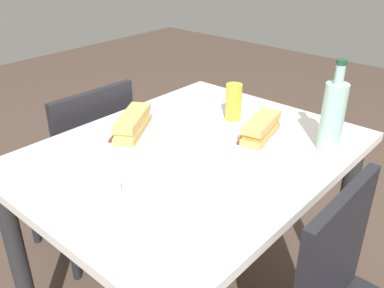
{
  "coord_description": "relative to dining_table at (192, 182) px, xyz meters",
  "views": [
    {
      "loc": [
        -0.9,
        -0.79,
        1.41
      ],
      "look_at": [
        0.0,
        0.0,
        0.79
      ],
      "focal_mm": 39.07,
      "sensor_mm": 36.0,
      "label": 1
    }
  ],
  "objects": [
    {
      "name": "baguette_sandwich_near",
      "position": [
        0.2,
        -0.13,
        0.17
      ],
      "size": [
        0.21,
        0.11,
        0.07
      ],
      "color": "tan",
      "rests_on": "plate_near"
    },
    {
      "name": "paper_napkin",
      "position": [
        -0.28,
        0.32,
        0.12
      ],
      "size": [
        0.16,
        0.16,
        0.0
      ],
      "primitive_type": "cube",
      "rotation": [
        0.0,
        0.0,
        0.18
      ],
      "color": "white",
      "rests_on": "dining_table"
    },
    {
      "name": "plate_far",
      "position": [
        -0.06,
        0.22,
        0.13
      ],
      "size": [
        0.22,
        0.22,
        0.01
      ],
      "primitive_type": "cylinder",
      "color": "silver",
      "rests_on": "dining_table"
    },
    {
      "name": "dining_table",
      "position": [
        0.0,
        0.0,
        0.0
      ],
      "size": [
        1.08,
        0.85,
        0.77
      ],
      "color": "silver",
      "rests_on": "ground"
    },
    {
      "name": "knife_near",
      "position": [
        0.18,
        -0.09,
        0.14
      ],
      "size": [
        0.18,
        0.06,
        0.01
      ],
      "color": "silver",
      "rests_on": "plate_near"
    },
    {
      "name": "water_bottle",
      "position": [
        0.3,
        -0.33,
        0.24
      ],
      "size": [
        0.07,
        0.07,
        0.3
      ],
      "color": "#99C6B7",
      "rests_on": "dining_table"
    },
    {
      "name": "plate_near",
      "position": [
        0.2,
        -0.13,
        0.13
      ],
      "size": [
        0.22,
        0.22,
        0.01
      ],
      "primitive_type": "cylinder",
      "color": "white",
      "rests_on": "dining_table"
    },
    {
      "name": "chair_far",
      "position": [
        -0.0,
        0.62,
        -0.17
      ],
      "size": [
        0.41,
        0.41,
        0.85
      ],
      "color": "black",
      "rests_on": "ground"
    },
    {
      "name": "beer_glass",
      "position": [
        0.29,
        0.05,
        0.19
      ],
      "size": [
        0.06,
        0.06,
        0.14
      ],
      "primitive_type": "cylinder",
      "color": "gold",
      "rests_on": "dining_table"
    },
    {
      "name": "knife_far",
      "position": [
        -0.1,
        0.25,
        0.14
      ],
      "size": [
        0.16,
        0.1,
        0.01
      ],
      "color": "silver",
      "rests_on": "plate_far"
    },
    {
      "name": "baguette_sandwich_far",
      "position": [
        -0.06,
        0.22,
        0.17
      ],
      "size": [
        0.23,
        0.18,
        0.07
      ],
      "color": "tan",
      "rests_on": "plate_far"
    },
    {
      "name": "olive_bowl",
      "position": [
        -0.35,
        0.01,
        0.14
      ],
      "size": [
        0.09,
        0.09,
        0.03
      ],
      "primitive_type": "cylinder",
      "color": "silver",
      "rests_on": "dining_table"
    }
  ]
}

